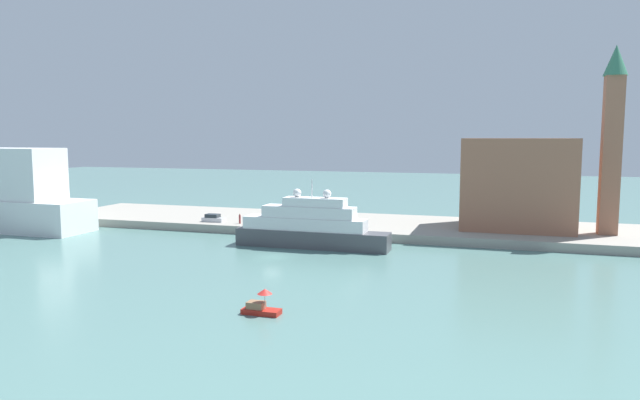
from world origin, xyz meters
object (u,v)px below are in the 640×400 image
(small_motorboat, at_px, (261,306))
(person_figure, at_px, (240,219))
(harbor_building, at_px, (517,184))
(large_yacht, at_px, (310,227))
(mooring_bollard, at_px, (297,226))
(bell_tower, at_px, (612,133))
(parked_car, at_px, (213,218))

(small_motorboat, distance_m, person_figure, 49.31)
(harbor_building, bearing_deg, large_yacht, -146.99)
(harbor_building, distance_m, mooring_bollard, 38.33)
(harbor_building, relative_size, mooring_bollard, 29.87)
(harbor_building, bearing_deg, person_figure, -168.64)
(small_motorboat, height_order, mooring_bollard, small_motorboat)
(large_yacht, xyz_separation_m, person_figure, (-16.86, 10.34, -0.83))
(bell_tower, height_order, mooring_bollard, bell_tower)
(small_motorboat, height_order, bell_tower, bell_tower)
(harbor_building, distance_m, parked_car, 54.36)
(bell_tower, bearing_deg, large_yacht, -157.96)
(large_yacht, height_order, mooring_bollard, large_yacht)
(small_motorboat, height_order, person_figure, person_figure)
(bell_tower, distance_m, mooring_bollard, 53.06)
(mooring_bollard, bearing_deg, large_yacht, -58.93)
(small_motorboat, xyz_separation_m, person_figure, (-23.08, 43.55, 1.50))
(harbor_building, height_order, mooring_bollard, harbor_building)
(small_motorboat, relative_size, harbor_building, 0.21)
(harbor_building, relative_size, parked_car, 4.39)
(small_motorboat, xyz_separation_m, harbor_building, (24.36, 53.08, 8.33))
(small_motorboat, bearing_deg, harbor_building, 65.35)
(bell_tower, xyz_separation_m, person_figure, (-61.25, -7.63, -15.32))
(bell_tower, distance_m, person_figure, 63.60)
(harbor_building, distance_m, bell_tower, 16.33)
(person_figure, distance_m, mooring_bollard, 11.51)
(parked_car, bearing_deg, person_figure, -7.92)
(parked_car, bearing_deg, harbor_building, 9.32)
(mooring_bollard, bearing_deg, person_figure, 173.47)
(mooring_bollard, bearing_deg, harbor_building, 16.74)
(small_motorboat, xyz_separation_m, mooring_bollard, (-11.66, 42.24, 0.96))
(small_motorboat, relative_size, person_figure, 2.06)
(parked_car, distance_m, person_figure, 5.81)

